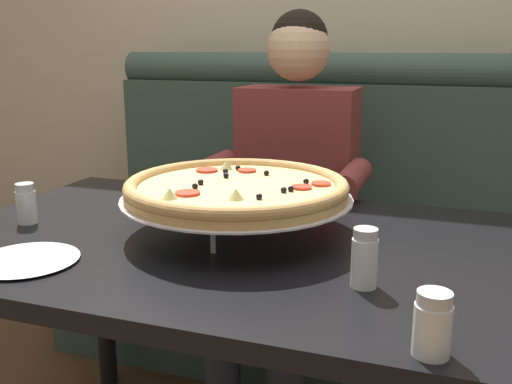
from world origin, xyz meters
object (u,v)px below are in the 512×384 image
object	(u,v)px
booth_bench	(315,246)
dining_table	(227,271)
pizza	(237,189)
shaker_oregano	(27,206)
shaker_pepper_flakes	(364,262)
shaker_parmesan	(432,328)
diner_main	(289,183)
plate_near_left	(26,257)

from	to	relation	value
booth_bench	dining_table	xyz separation A→B (m)	(0.00, -0.91, 0.24)
pizza	shaker_oregano	world-z (taller)	pizza
shaker_pepper_flakes	shaker_parmesan	bearing A→B (deg)	-58.51
shaker_oregano	shaker_parmesan	distance (m)	1.04
booth_bench	shaker_parmesan	distance (m)	1.42
shaker_oregano	shaker_pepper_flakes	xyz separation A→B (m)	(0.86, -0.12, 0.00)
booth_bench	pizza	bearing A→B (deg)	-89.33
booth_bench	shaker_pepper_flakes	size ratio (longest dim) A/B	16.53
shaker_oregano	shaker_parmesan	world-z (taller)	shaker_oregano
shaker_oregano	shaker_parmesan	bearing A→B (deg)	-18.34
diner_main	plate_near_left	size ratio (longest dim) A/B	5.92
pizza	shaker_parmesan	xyz separation A→B (m)	(0.46, -0.43, -0.07)
dining_table	shaker_oregano	bearing A→B (deg)	-173.49
dining_table	shaker_oregano	size ratio (longest dim) A/B	13.25
booth_bench	pizza	world-z (taller)	booth_bench
diner_main	booth_bench	bearing A→B (deg)	83.20
booth_bench	shaker_pepper_flakes	xyz separation A→B (m)	(0.34, -1.08, 0.37)
dining_table	shaker_parmesan	distance (m)	0.62
booth_bench	shaker_parmesan	size ratio (longest dim) A/B	19.01
booth_bench	shaker_parmesan	bearing A→B (deg)	-69.88
dining_table	shaker_parmesan	xyz separation A→B (m)	(0.47, -0.39, 0.12)
pizza	plate_near_left	xyz separation A→B (m)	(-0.34, -0.32, -0.10)
booth_bench	shaker_oregano	bearing A→B (deg)	-118.02
shaker_pepper_flakes	plate_near_left	bearing A→B (deg)	-171.21
shaker_parmesan	plate_near_left	distance (m)	0.81
dining_table	pizza	xyz separation A→B (m)	(0.01, 0.04, 0.19)
shaker_pepper_flakes	plate_near_left	size ratio (longest dim) A/B	0.52
dining_table	shaker_pepper_flakes	size ratio (longest dim) A/B	12.07
dining_table	diner_main	world-z (taller)	diner_main
diner_main	shaker_oregano	distance (m)	0.85
shaker_oregano	shaker_pepper_flakes	size ratio (longest dim) A/B	0.91
diner_main	shaker_pepper_flakes	world-z (taller)	diner_main
dining_table	booth_bench	bearing A→B (deg)	90.00
booth_bench	plate_near_left	distance (m)	1.28
dining_table	shaker_oregano	world-z (taller)	shaker_oregano
shaker_parmesan	booth_bench	bearing A→B (deg)	110.12
diner_main	plate_near_left	world-z (taller)	diner_main
diner_main	pizza	xyz separation A→B (m)	(0.04, -0.60, 0.12)
dining_table	diner_main	bearing A→B (deg)	92.84
booth_bench	shaker_pepper_flakes	bearing A→B (deg)	-72.35
shaker_pepper_flakes	plate_near_left	xyz separation A→B (m)	(-0.68, -0.10, -0.04)
shaker_parmesan	plate_near_left	world-z (taller)	shaker_parmesan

